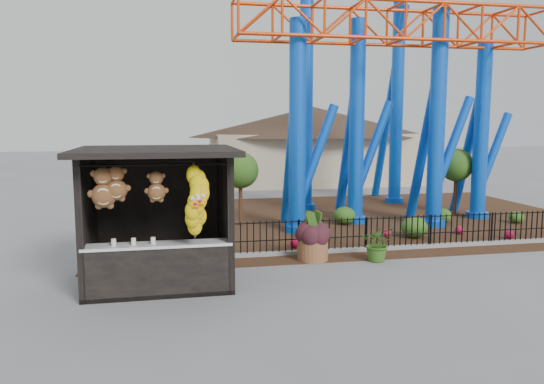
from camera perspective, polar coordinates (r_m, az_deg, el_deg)
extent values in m
plane|color=slate|center=(11.98, 2.73, -10.43)|extent=(120.00, 120.00, 0.00)
cube|color=#331E11|center=(20.56, 8.10, -2.86)|extent=(18.00, 12.00, 0.02)
cube|color=gray|center=(16.03, 14.10, -5.79)|extent=(18.00, 0.18, 0.12)
cube|color=black|center=(12.78, -11.97, -9.20)|extent=(3.20, 2.60, 0.10)
cube|color=black|center=(13.67, -12.10, -1.87)|extent=(3.20, 0.12, 3.00)
cube|color=black|center=(12.56, -19.20, -2.95)|extent=(0.12, 2.60, 3.00)
cube|color=black|center=(12.52, -5.08, -2.59)|extent=(0.12, 2.60, 3.00)
cube|color=black|center=(12.02, -12.37, 4.34)|extent=(3.50, 3.40, 0.12)
cube|color=black|center=(11.37, -19.97, -4.06)|extent=(0.14, 0.14, 3.00)
cube|color=black|center=(11.31, -4.44, -3.67)|extent=(0.14, 0.14, 3.00)
cube|color=black|center=(11.63, -12.08, -8.32)|extent=(3.00, 0.50, 1.10)
cube|color=silver|center=(11.49, -12.16, -5.58)|extent=(3.10, 0.55, 0.06)
cylinder|color=black|center=(10.83, -12.43, 2.89)|extent=(2.90, 0.04, 0.04)
cylinder|color=blue|center=(17.59, 2.76, 6.90)|extent=(0.56, 0.56, 7.00)
cylinder|color=blue|center=(17.94, 2.69, -3.95)|extent=(0.84, 0.84, 0.24)
cylinder|color=blue|center=(19.48, 9.09, 7.32)|extent=(0.56, 0.56, 7.30)
cylinder|color=blue|center=(19.80, 8.88, -2.94)|extent=(0.84, 0.84, 0.24)
cylinder|color=blue|center=(19.42, 17.34, 7.37)|extent=(0.56, 0.56, 7.50)
cylinder|color=blue|center=(19.75, 16.93, -3.21)|extent=(0.84, 0.84, 0.24)
cylinder|color=blue|center=(21.74, 21.58, 5.98)|extent=(0.56, 0.56, 6.60)
cylinder|color=blue|center=(22.03, 21.18, -2.31)|extent=(0.84, 0.84, 0.24)
cylinder|color=blue|center=(22.34, 3.70, 10.24)|extent=(0.56, 0.56, 9.50)
cylinder|color=blue|center=(22.60, 3.60, -1.57)|extent=(0.84, 0.84, 0.24)
cylinder|color=blue|center=(24.84, 13.34, 10.94)|extent=(0.56, 0.56, 10.50)
cylinder|color=blue|center=(25.05, 12.99, -0.85)|extent=(0.84, 0.84, 0.24)
cylinder|color=blue|center=(18.49, 2.06, 4.22)|extent=(0.36, 2.21, 5.85)
cylinder|color=blue|center=(18.10, 4.66, 3.58)|extent=(1.62, 0.32, 3.73)
cylinder|color=blue|center=(20.35, 8.15, 4.78)|extent=(0.36, 2.29, 6.10)
cylinder|color=blue|center=(20.04, 10.61, 4.16)|extent=(1.67, 0.32, 3.88)
cylinder|color=blue|center=(20.24, 16.01, 4.76)|extent=(0.36, 2.34, 6.26)
cylinder|color=blue|center=(20.06, 18.56, 4.10)|extent=(1.71, 0.32, 3.99)
cylinder|color=blue|center=(22.53, 20.24, 3.98)|extent=(0.36, 2.10, 5.53)
cylinder|color=blue|center=(22.42, 22.55, 3.43)|extent=(1.54, 0.32, 3.52)
cylinder|color=brown|center=(14.34, 4.40, -6.16)|extent=(1.00, 1.00, 0.61)
ellipsoid|color=black|center=(14.20, 4.43, -3.72)|extent=(0.70, 0.70, 0.64)
imported|color=#194F17|center=(14.44, 11.36, -5.44)|extent=(1.11, 1.04, 0.98)
ellipsoid|color=#2C5218|center=(16.75, 4.72, -4.12)|extent=(0.75, 0.75, 0.60)
ellipsoid|color=#2C5218|center=(17.58, 15.06, -3.68)|extent=(0.84, 0.84, 0.67)
ellipsoid|color=#2C5218|center=(20.40, 17.81, -2.43)|extent=(0.69, 0.69, 0.55)
ellipsoid|color=#2C5218|center=(19.35, 7.80, -2.52)|extent=(0.80, 0.80, 0.64)
ellipsoid|color=#2C5218|center=(21.37, 24.80, -2.48)|extent=(0.54, 0.54, 0.43)
sphere|color=#B10B33|center=(15.66, 2.45, -5.53)|extent=(0.28, 0.28, 0.28)
sphere|color=#B10B33|center=(17.38, 12.26, -4.38)|extent=(0.28, 0.28, 0.28)
sphere|color=#B10B33|center=(18.58, 19.51, -3.87)|extent=(0.28, 0.28, 0.28)
sphere|color=#B10B33|center=(18.41, 24.17, -4.21)|extent=(0.28, 0.28, 0.28)
cube|color=#BFAD8C|center=(32.35, 4.39, 3.64)|extent=(12.00, 6.00, 3.00)
cone|color=#332319|center=(32.27, 4.44, 7.89)|extent=(15.00, 15.00, 1.80)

